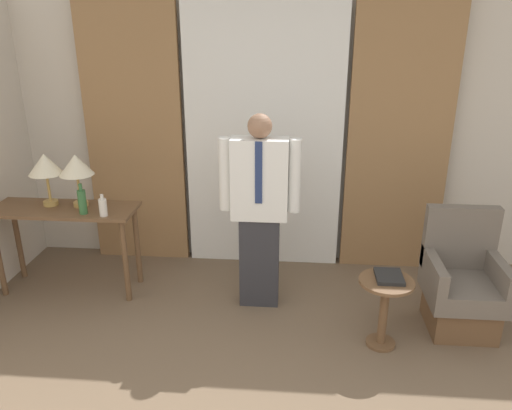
# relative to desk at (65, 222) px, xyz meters

# --- Properties ---
(wall_back) EXTENTS (10.00, 0.06, 2.70)m
(wall_back) POSITION_rel_desk_xyz_m (1.70, 0.85, 0.69)
(wall_back) COLOR beige
(wall_back) RESTS_ON ground_plane
(curtain_sheer_center) EXTENTS (1.49, 0.06, 2.58)m
(curtain_sheer_center) POSITION_rel_desk_xyz_m (1.70, 0.72, 0.63)
(curtain_sheer_center) COLOR white
(curtain_sheer_center) RESTS_ON ground_plane
(curtain_drape_left) EXTENTS (0.94, 0.06, 2.58)m
(curtain_drape_left) POSITION_rel_desk_xyz_m (0.45, 0.72, 0.63)
(curtain_drape_left) COLOR #997047
(curtain_drape_left) RESTS_ON ground_plane
(curtain_drape_right) EXTENTS (0.94, 0.06, 2.58)m
(curtain_drape_right) POSITION_rel_desk_xyz_m (2.96, 0.72, 0.63)
(curtain_drape_right) COLOR #997047
(curtain_drape_right) RESTS_ON ground_plane
(desk) EXTENTS (1.27, 0.45, 0.80)m
(desk) POSITION_rel_desk_xyz_m (0.00, 0.00, 0.00)
(desk) COLOR brown
(desk) RESTS_ON ground_plane
(table_lamp_left) EXTENTS (0.29, 0.29, 0.47)m
(table_lamp_left) POSITION_rel_desk_xyz_m (-0.14, 0.06, 0.50)
(table_lamp_left) COLOR tan
(table_lamp_left) RESTS_ON desk
(table_lamp_right) EXTENTS (0.29, 0.29, 0.47)m
(table_lamp_right) POSITION_rel_desk_xyz_m (0.14, 0.06, 0.50)
(table_lamp_right) COLOR tan
(table_lamp_right) RESTS_ON desk
(bottle_near_edge) EXTENTS (0.07, 0.07, 0.27)m
(bottle_near_edge) POSITION_rel_desk_xyz_m (0.23, -0.12, 0.25)
(bottle_near_edge) COLOR #336638
(bottle_near_edge) RESTS_ON desk
(bottle_by_lamp) EXTENTS (0.07, 0.07, 0.19)m
(bottle_by_lamp) POSITION_rel_desk_xyz_m (0.42, -0.15, 0.22)
(bottle_by_lamp) COLOR silver
(bottle_by_lamp) RESTS_ON desk
(person) EXTENTS (0.66, 0.22, 1.66)m
(person) POSITION_rel_desk_xyz_m (1.73, -0.10, 0.24)
(person) COLOR #2D2D33
(person) RESTS_ON ground_plane
(armchair) EXTENTS (0.57, 0.59, 0.96)m
(armchair) POSITION_rel_desk_xyz_m (3.36, -0.31, -0.31)
(armchair) COLOR brown
(armchair) RESTS_ON ground_plane
(side_table) EXTENTS (0.41, 0.41, 0.56)m
(side_table) POSITION_rel_desk_xyz_m (2.70, -0.63, -0.28)
(side_table) COLOR brown
(side_table) RESTS_ON ground_plane
(book) EXTENTS (0.20, 0.24, 0.03)m
(book) POSITION_rel_desk_xyz_m (2.72, -0.60, -0.09)
(book) COLOR black
(book) RESTS_ON side_table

